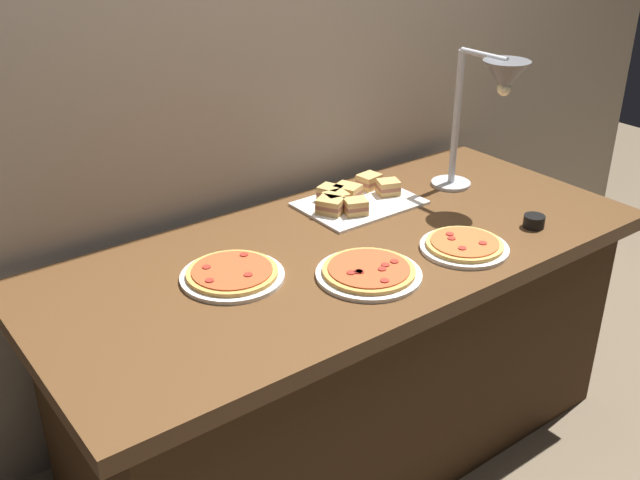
{
  "coord_description": "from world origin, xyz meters",
  "views": [
    {
      "loc": [
        -1.26,
        -1.53,
        1.77
      ],
      "look_at": [
        -0.1,
        0.0,
        0.81
      ],
      "focal_mm": 41.51,
      "sensor_mm": 36.0,
      "label": 1
    }
  ],
  "objects_px": {
    "pizza_plate_raised_stand": "(232,274)",
    "heat_lamp": "(495,90)",
    "sauce_cup_near": "(534,221)",
    "pizza_plate_front": "(369,272)",
    "sandwich_platter": "(354,198)",
    "pizza_plate_center": "(464,246)"
  },
  "relations": [
    {
      "from": "pizza_plate_front",
      "to": "sandwich_platter",
      "type": "bearing_deg",
      "value": 55.43
    },
    {
      "from": "pizza_plate_center",
      "to": "sauce_cup_near",
      "type": "distance_m",
      "value": 0.29
    },
    {
      "from": "pizza_plate_center",
      "to": "pizza_plate_front",
      "type": "bearing_deg",
      "value": 171.82
    },
    {
      "from": "heat_lamp",
      "to": "pizza_plate_front",
      "type": "bearing_deg",
      "value": -165.15
    },
    {
      "from": "heat_lamp",
      "to": "sauce_cup_near",
      "type": "height_order",
      "value": "heat_lamp"
    },
    {
      "from": "heat_lamp",
      "to": "pizza_plate_center",
      "type": "bearing_deg",
      "value": -146.26
    },
    {
      "from": "pizza_plate_front",
      "to": "sauce_cup_near",
      "type": "bearing_deg",
      "value": -6.59
    },
    {
      "from": "pizza_plate_center",
      "to": "sandwich_platter",
      "type": "bearing_deg",
      "value": 96.57
    },
    {
      "from": "heat_lamp",
      "to": "pizza_plate_raised_stand",
      "type": "relative_size",
      "value": 1.69
    },
    {
      "from": "pizza_plate_front",
      "to": "sandwich_platter",
      "type": "relative_size",
      "value": 0.76
    },
    {
      "from": "pizza_plate_front",
      "to": "pizza_plate_center",
      "type": "bearing_deg",
      "value": -8.18
    },
    {
      "from": "pizza_plate_raised_stand",
      "to": "sandwich_platter",
      "type": "bearing_deg",
      "value": 17.66
    },
    {
      "from": "heat_lamp",
      "to": "pizza_plate_center",
      "type": "xyz_separation_m",
      "value": [
        -0.34,
        -0.23,
        -0.37
      ]
    },
    {
      "from": "sandwich_platter",
      "to": "sauce_cup_near",
      "type": "relative_size",
      "value": 5.87
    },
    {
      "from": "sandwich_platter",
      "to": "pizza_plate_front",
      "type": "bearing_deg",
      "value": -124.57
    },
    {
      "from": "sauce_cup_near",
      "to": "pizza_plate_center",
      "type": "bearing_deg",
      "value": 175.23
    },
    {
      "from": "heat_lamp",
      "to": "pizza_plate_center",
      "type": "height_order",
      "value": "heat_lamp"
    },
    {
      "from": "pizza_plate_raised_stand",
      "to": "sauce_cup_near",
      "type": "relative_size",
      "value": 4.33
    },
    {
      "from": "heat_lamp",
      "to": "pizza_plate_raised_stand",
      "type": "xyz_separation_m",
      "value": [
        -0.98,
        0.04,
        -0.37
      ]
    },
    {
      "from": "pizza_plate_front",
      "to": "sandwich_platter",
      "type": "distance_m",
      "value": 0.49
    },
    {
      "from": "sauce_cup_near",
      "to": "pizza_plate_raised_stand",
      "type": "bearing_deg",
      "value": 162.68
    },
    {
      "from": "pizza_plate_raised_stand",
      "to": "heat_lamp",
      "type": "bearing_deg",
      "value": -2.41
    }
  ]
}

